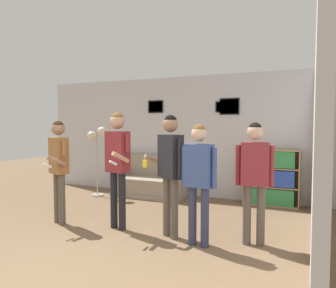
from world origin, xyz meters
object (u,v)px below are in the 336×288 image
Objects in this scene: bookshelf at (271,178)px; couch at (150,183)px; person_watcher_holding_cup at (170,162)px; person_spectator_far_right at (254,170)px; person_player_foreground_left at (59,161)px; person_spectator_near_bookshelf at (199,172)px; floor_lamp at (97,142)px; person_player_foreground_center at (117,157)px.

couch is at bearing -175.75° from bookshelf.
person_watcher_holding_cup is 1.06× the size of person_spectator_far_right.
person_spectator_near_bookshelf is at bearing -0.63° from person_player_foreground_left.
floor_lamp is 0.95× the size of person_spectator_far_right.
floor_lamp is at bearing -156.24° from couch.
person_spectator_near_bookshelf is at bearing -153.08° from person_spectator_far_right.
couch is 2.61m from person_player_foreground_left.
person_watcher_holding_cup is at bearing -35.24° from floor_lamp.
bookshelf is (2.61, 0.19, 0.26)m from couch.
person_player_foreground_center reaches higher than person_watcher_holding_cup.
bookshelf is at bearing 51.57° from person_player_foreground_center.
person_watcher_holding_cup reaches higher than person_player_foreground_left.
couch is at bearing 23.76° from floor_lamp.
couch is 3.26m from person_spectator_near_bookshelf.
person_watcher_holding_cup is (1.91, 0.14, 0.06)m from person_player_foreground_left.
person_watcher_holding_cup reaches higher than floor_lamp.
person_spectator_far_right is (3.06, 0.31, -0.03)m from person_player_foreground_left.
person_player_foreground_center is at bearing -75.10° from couch.
person_player_foreground_center is (0.62, -2.32, 0.82)m from couch.
floor_lamp is (-3.71, -0.68, 0.66)m from bookshelf.
couch is 0.97× the size of person_spectator_far_right.
person_watcher_holding_cup reaches higher than person_spectator_far_right.
person_spectator_far_right is (2.65, -2.16, 0.71)m from couch.
bookshelf is 0.67× the size of person_player_foreground_left.
person_spectator_near_bookshelf reaches higher than bookshelf.
couch is 2.88m from person_watcher_holding_cup.
bookshelf reaches higher than couch.
person_player_foreground_left is 1.04m from person_player_foreground_center.
floor_lamp is 0.93× the size of person_player_foreground_left.
bookshelf is 3.83m from floor_lamp.
person_player_foreground_left is 0.93× the size of person_player_foreground_center.
person_player_foreground_left reaches higher than couch.
person_player_foreground_center is 2.05m from person_spectator_far_right.
person_spectator_far_right is at bearing 8.60° from person_watcher_holding_cup.
person_player_foreground_center is 0.89m from person_watcher_holding_cup.
couch is 0.88× the size of person_player_foreground_center.
person_watcher_holding_cup is at bearing -113.57° from bookshelf.
person_spectator_far_right is at bearing -88.90° from bookshelf.
bookshelf is at bearing 4.25° from couch.
couch is at bearing 104.90° from person_player_foreground_center.
person_spectator_far_right is at bearing 4.46° from person_player_foreground_center.
person_player_foreground_left is (-0.41, -2.47, 0.73)m from couch.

